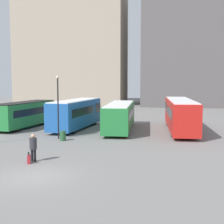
# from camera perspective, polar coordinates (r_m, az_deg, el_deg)

# --- Properties ---
(ground_plane) EXTENTS (160.00, 160.00, 0.00)m
(ground_plane) POSITION_cam_1_polar(r_m,az_deg,el_deg) (17.80, -14.01, -11.41)
(ground_plane) COLOR slate
(building_block_left) EXTENTS (23.85, 12.76, 27.63)m
(building_block_left) POSITION_cam_1_polar(r_m,az_deg,el_deg) (73.38, -7.21, 12.39)
(building_block_left) COLOR tan
(building_block_left) RESTS_ON ground_plane
(building_block_right) EXTENTS (29.28, 16.67, 26.33)m
(building_block_right) POSITION_cam_1_polar(r_m,az_deg,el_deg) (70.93, 17.95, 11.87)
(building_block_right) COLOR #5B5656
(building_block_right) RESTS_ON ground_plane
(bus_0) EXTENTS (3.76, 9.69, 2.85)m
(bus_0) POSITION_cam_1_polar(r_m,az_deg,el_deg) (36.25, -15.65, -0.28)
(bus_0) COLOR #237A38
(bus_0) RESTS_ON ground_plane
(bus_1) EXTENTS (3.49, 10.03, 3.14)m
(bus_1) POSITION_cam_1_polar(r_m,az_deg,el_deg) (34.20, -6.59, -0.19)
(bus_1) COLOR #1E56A3
(bus_1) RESTS_ON ground_plane
(bus_2) EXTENTS (3.03, 10.86, 2.84)m
(bus_2) POSITION_cam_1_polar(r_m,az_deg,el_deg) (32.93, 1.45, -0.65)
(bus_2) COLOR #237A38
(bus_2) RESTS_ON ground_plane
(bus_3) EXTENTS (3.10, 12.48, 3.27)m
(bus_3) POSITION_cam_1_polar(r_m,az_deg,el_deg) (33.30, 12.36, -0.31)
(bus_3) COLOR red
(bus_3) RESTS_ON ground_plane
(traveler) EXTENTS (0.60, 0.60, 1.81)m
(traveler) POSITION_cam_1_polar(r_m,az_deg,el_deg) (20.78, -14.22, -5.89)
(traveler) COLOR black
(traveler) RESTS_ON ground_plane
(suitcase) EXTENTS (0.30, 0.42, 0.77)m
(suitcase) POSITION_cam_1_polar(r_m,az_deg,el_deg) (20.54, -14.96, -8.35)
(suitcase) COLOR #B7232D
(suitcase) RESTS_ON ground_plane
(lamp_post_0) EXTENTS (0.28, 0.28, 5.66)m
(lamp_post_0) POSITION_cam_1_polar(r_m,az_deg,el_deg) (28.10, -9.85, 1.82)
(lamp_post_0) COLOR black
(lamp_post_0) RESTS_ON ground_plane
(trash_bin) EXTENTS (0.52, 0.52, 0.85)m
(trash_bin) POSITION_cam_1_polar(r_m,az_deg,el_deg) (27.57, -8.99, -4.33)
(trash_bin) COLOR #285633
(trash_bin) RESTS_ON ground_plane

